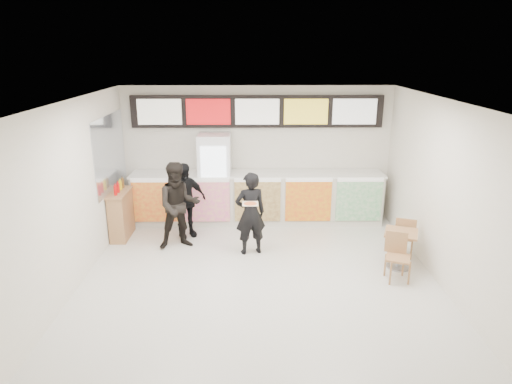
{
  "coord_description": "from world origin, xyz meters",
  "views": [
    {
      "loc": [
        -0.13,
        -6.6,
        3.76
      ],
      "look_at": [
        -0.05,
        1.2,
        1.3
      ],
      "focal_mm": 32.0,
      "sensor_mm": 36.0,
      "label": 1
    }
  ],
  "objects_px": {
    "customer_mid": "(184,200)",
    "condiment_ledge": "(121,214)",
    "customer_left": "(179,206)",
    "service_counter": "(257,198)",
    "cafe_table": "(400,243)",
    "customer_main": "(250,213)",
    "drinks_fridge": "(215,179)"
  },
  "relations": [
    {
      "from": "customer_left",
      "to": "cafe_table",
      "type": "distance_m",
      "value": 4.16
    },
    {
      "from": "customer_mid",
      "to": "cafe_table",
      "type": "xyz_separation_m",
      "value": [
        4.01,
        -1.49,
        -0.31
      ]
    },
    {
      "from": "drinks_fridge",
      "to": "customer_main",
      "type": "xyz_separation_m",
      "value": [
        0.78,
        -1.67,
        -0.2
      ]
    },
    {
      "from": "customer_mid",
      "to": "customer_main",
      "type": "bearing_deg",
      "value": -60.38
    },
    {
      "from": "service_counter",
      "to": "customer_mid",
      "type": "xyz_separation_m",
      "value": [
        -1.51,
        -0.82,
        0.21
      ]
    },
    {
      "from": "customer_mid",
      "to": "condiment_ledge",
      "type": "distance_m",
      "value": 1.34
    },
    {
      "from": "cafe_table",
      "to": "customer_mid",
      "type": "bearing_deg",
      "value": -179.78
    },
    {
      "from": "service_counter",
      "to": "customer_left",
      "type": "bearing_deg",
      "value": -138.39
    },
    {
      "from": "customer_left",
      "to": "customer_mid",
      "type": "xyz_separation_m",
      "value": [
        0.03,
        0.55,
        -0.07
      ]
    },
    {
      "from": "condiment_ledge",
      "to": "cafe_table",
      "type": "bearing_deg",
      "value": -15.39
    },
    {
      "from": "service_counter",
      "to": "drinks_fridge",
      "type": "relative_size",
      "value": 2.78
    },
    {
      "from": "customer_left",
      "to": "cafe_table",
      "type": "xyz_separation_m",
      "value": [
        4.04,
        -0.94,
        -0.38
      ]
    },
    {
      "from": "customer_left",
      "to": "service_counter",
      "type": "bearing_deg",
      "value": 25.78
    },
    {
      "from": "customer_mid",
      "to": "cafe_table",
      "type": "distance_m",
      "value": 4.29
    },
    {
      "from": "service_counter",
      "to": "customer_mid",
      "type": "relative_size",
      "value": 3.54
    },
    {
      "from": "service_counter",
      "to": "drinks_fridge",
      "type": "height_order",
      "value": "drinks_fridge"
    },
    {
      "from": "customer_mid",
      "to": "condiment_ledge",
      "type": "relative_size",
      "value": 1.34
    },
    {
      "from": "customer_main",
      "to": "cafe_table",
      "type": "distance_m",
      "value": 2.75
    },
    {
      "from": "drinks_fridge",
      "to": "customer_mid",
      "type": "xyz_separation_m",
      "value": [
        -0.57,
        -0.83,
        -0.22
      ]
    },
    {
      "from": "customer_mid",
      "to": "condiment_ledge",
      "type": "height_order",
      "value": "customer_mid"
    },
    {
      "from": "customer_left",
      "to": "customer_mid",
      "type": "relative_size",
      "value": 1.09
    },
    {
      "from": "drinks_fridge",
      "to": "cafe_table",
      "type": "relative_size",
      "value": 1.39
    },
    {
      "from": "drinks_fridge",
      "to": "customer_left",
      "type": "xyz_separation_m",
      "value": [
        -0.6,
        -1.38,
        -0.14
      ]
    },
    {
      "from": "service_counter",
      "to": "customer_left",
      "type": "height_order",
      "value": "customer_left"
    },
    {
      "from": "drinks_fridge",
      "to": "condiment_ledge",
      "type": "bearing_deg",
      "value": -155.5
    },
    {
      "from": "service_counter",
      "to": "customer_left",
      "type": "xyz_separation_m",
      "value": [
        -1.54,
        -1.36,
        0.29
      ]
    },
    {
      "from": "service_counter",
      "to": "customer_left",
      "type": "distance_m",
      "value": 2.07
    },
    {
      "from": "drinks_fridge",
      "to": "customer_main",
      "type": "relative_size",
      "value": 1.25
    },
    {
      "from": "drinks_fridge",
      "to": "customer_main",
      "type": "bearing_deg",
      "value": -64.89
    },
    {
      "from": "customer_main",
      "to": "customer_left",
      "type": "distance_m",
      "value": 1.41
    },
    {
      "from": "service_counter",
      "to": "customer_mid",
      "type": "height_order",
      "value": "customer_mid"
    },
    {
      "from": "drinks_fridge",
      "to": "customer_left",
      "type": "distance_m",
      "value": 1.51
    }
  ]
}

